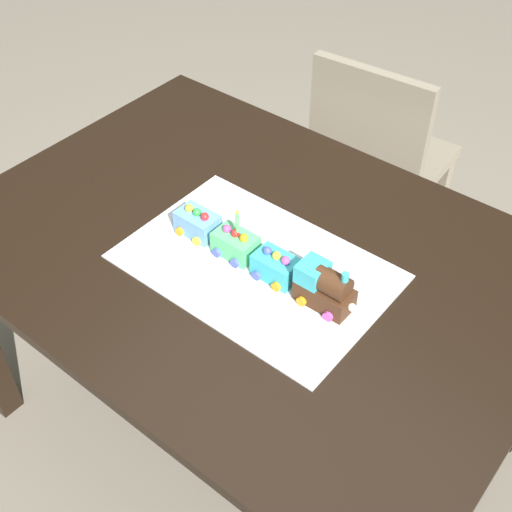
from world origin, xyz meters
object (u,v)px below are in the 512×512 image
dining_table (250,279)px  chair (377,160)px  cake_locomotive (325,287)px  cake_car_hopper_sky_blue (198,223)px  cake_car_caboose_turquoise (276,266)px  cake_car_tanker_mint_green (236,244)px  birthday_candle (236,220)px

dining_table → chair: (0.12, -0.83, -0.16)m
cake_locomotive → cake_car_hopper_sky_blue: 0.37m
cake_locomotive → cake_car_caboose_turquoise: cake_locomotive is taller
cake_car_caboose_turquoise → chair: bearing=-75.1°
cake_car_tanker_mint_green → cake_car_hopper_sky_blue: size_ratio=1.00×
cake_car_tanker_mint_green → cake_car_hopper_sky_blue: bearing=0.0°
chair → cake_car_caboose_turquoise: (-0.23, 0.87, 0.30)m
cake_car_hopper_sky_blue → birthday_candle: birthday_candle is taller
cake_locomotive → birthday_candle: birthday_candle is taller
cake_car_caboose_turquoise → cake_car_tanker_mint_green: size_ratio=1.00×
birthday_candle → cake_car_caboose_turquoise: bearing=180.0°
cake_car_caboose_turquoise → birthday_candle: (0.11, -0.00, 0.07)m
dining_table → cake_locomotive: bearing=170.3°
cake_car_caboose_turquoise → cake_car_hopper_sky_blue: size_ratio=1.00×
dining_table → birthday_candle: 0.22m
chair → birthday_candle: bearing=93.8°
birthday_candle → chair: bearing=-82.3°
cake_car_caboose_turquoise → birthday_candle: size_ratio=1.50×
chair → cake_car_caboose_turquoise: size_ratio=8.60×
cake_locomotive → cake_car_hopper_sky_blue: cake_locomotive is taller
dining_table → cake_car_caboose_turquoise: (-0.11, 0.04, 0.14)m
cake_car_caboose_turquoise → cake_car_hopper_sky_blue: (0.24, 0.00, 0.00)m
cake_car_tanker_mint_green → cake_car_hopper_sky_blue: 0.12m
dining_table → birthday_candle: size_ratio=21.07×
cake_car_hopper_sky_blue → birthday_candle: size_ratio=1.50×
birthday_candle → cake_locomotive: bearing=-180.0°
cake_locomotive → cake_car_tanker_mint_green: (0.25, 0.00, -0.02)m
chair → cake_locomotive: size_ratio=6.14×
cake_car_tanker_mint_green → cake_locomotive: bearing=-180.0°
dining_table → chair: size_ratio=1.63×
dining_table → cake_car_hopper_sky_blue: cake_car_hopper_sky_blue is taller
chair → cake_car_hopper_sky_blue: size_ratio=8.60×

